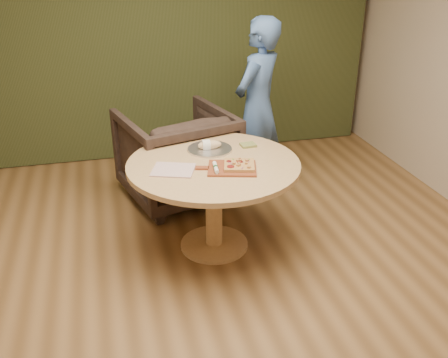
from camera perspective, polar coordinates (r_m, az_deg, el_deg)
name	(u,v)px	position (r m, az deg, el deg)	size (l,w,h in m)	color
room_shell	(222,111)	(2.82, -0.18, 7.74)	(5.04, 6.04, 2.84)	brown
curtain	(157,30)	(5.61, -7.68, 16.49)	(4.80, 0.14, 2.78)	#2A3116
pedestal_table	(214,179)	(3.84, -1.19, 0.02)	(1.32, 1.32, 0.75)	tan
pizza_paddle	(231,168)	(3.66, 0.76, 1.24)	(0.47, 0.36, 0.01)	brown
flatbread_pizza	(239,165)	(3.67, 1.75, 1.62)	(0.27, 0.27, 0.04)	tan
cutlery_roll	(216,167)	(3.62, -0.96, 1.33)	(0.05, 0.20, 0.03)	silver
newspaper	(173,170)	(3.66, -5.82, 1.04)	(0.30, 0.25, 0.01)	white
serving_tray	(210,149)	(4.00, -1.64, 3.44)	(0.36, 0.36, 0.02)	silver
bread_roll	(209,145)	(3.99, -1.77, 3.91)	(0.19, 0.09, 0.09)	#DBBB85
green_packet	(248,145)	(4.08, 2.77, 3.91)	(0.12, 0.10, 0.02)	#5D642D
armchair	(176,151)	(4.71, -5.46, 3.20)	(0.94, 0.88, 0.97)	black
person_standing	(258,106)	(4.84, 3.85, 8.32)	(0.61, 0.40, 1.67)	#42639C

